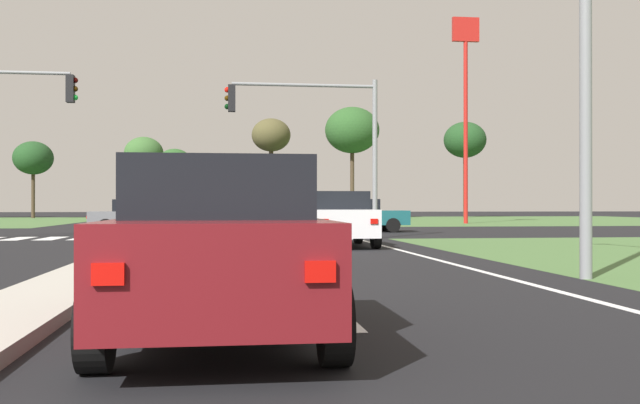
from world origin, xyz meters
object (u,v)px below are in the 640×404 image
Objects in this scene: pedestrian_at_median at (183,204)px; treeline_second at (33,158)px; treeline_seventh at (465,140)px; treeline_fifth at (271,136)px; fastfood_pole_sign at (466,76)px; traffic_signal_near_right at (321,127)px; car_teal_second at (357,215)px; car_maroon_third at (220,248)px; treeline_fourth at (175,164)px; car_grey_near at (141,216)px; treeline_sixth at (352,131)px; car_white_fourth at (337,219)px; treeline_third at (144,154)px.

treeline_second is at bearing 63.49° from pedestrian_at_median.
pedestrian_at_median is 0.20× the size of treeline_seventh.
fastfood_pole_sign is at bearing -62.62° from treeline_fifth.
car_teal_second is at bearing 68.75° from traffic_signal_near_right.
car_teal_second is at bearing -87.23° from treeline_fifth.
treeline_fourth is (-4.77, 60.85, 4.18)m from car_maroon_third.
car_grey_near is 37.54m from treeline_fifth.
treeline_fifth is 0.92× the size of treeline_sixth.
car_maroon_third is 34.93m from pedestrian_at_median.
car_white_fourth is at bearing -116.55° from fastfood_pole_sign.
fastfood_pole_sign reaches higher than car_teal_second.
fastfood_pole_sign is at bearing -108.75° from treeline_seventh.
treeline_third reaches higher than car_maroon_third.
treeline_seventh is (20.30, 43.63, 3.67)m from traffic_signal_near_right.
car_grey_near is 35.63m from treeline_fourth.
pedestrian_at_median is at bearing -133.25° from treeline_seventh.
treeline_second is 41.91m from treeline_seventh.
treeline_second is 0.94× the size of treeline_third.
treeline_fifth is (7.90, 36.01, 7.03)m from car_grey_near.
treeline_second reaches higher than car_white_fourth.
car_grey_near is at bearing -152.47° from pedestrian_at_median.
treeline_fifth is (6.65, 26.67, 6.48)m from pedestrian_at_median.
car_teal_second is at bearing -115.59° from treeline_seventh.
traffic_signal_near_right is 0.76× the size of treeline_third.
car_grey_near is 0.57× the size of treeline_third.
treeline_sixth is 1.08× the size of treeline_seventh.
car_white_fourth is (-2.65, -11.27, 0.05)m from car_teal_second.
treeline_seventh is (27.41, 37.15, 6.96)m from car_grey_near.
car_maroon_third is 0.44× the size of treeline_seventh.
traffic_signal_near_right is at bearing -121.46° from fastfood_pole_sign.
treeline_seventh is (17.77, 37.11, 6.95)m from car_teal_second.
fastfood_pole_sign is (12.35, 20.18, 5.76)m from traffic_signal_near_right.
car_white_fourth is at bearing -80.17° from treeline_fourth.
treeline_fifth is at bearing -177.23° from car_teal_second.
treeline_sixth reaches higher than treeline_fifth.
pedestrian_at_median reaches higher than car_teal_second.
treeline_fifth reaches higher than treeline_third.
treeline_third is at bearing 102.90° from car_white_fourth.
treeline_sixth is at bearing 170.42° from car_teal_second.
fastfood_pole_sign is 20.03m from treeline_sixth.
treeline_fifth is (8.98, 0.66, 2.78)m from treeline_fourth.
car_maroon_third is at bearing -13.12° from car_teal_second.
treeline_second is at bearing 172.82° from treeline_third.
traffic_signal_near_right is 3.04× the size of pedestrian_at_median.
treeline_sixth reaches higher than treeline_fourth.
treeline_third reaches higher than car_grey_near.
pedestrian_at_median is (-2.44, 34.84, 0.48)m from car_maroon_third.
car_grey_near is 0.43× the size of treeline_sixth.
car_maroon_third is at bearing -100.18° from traffic_signal_near_right.
traffic_signal_near_right reaches higher than car_grey_near.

